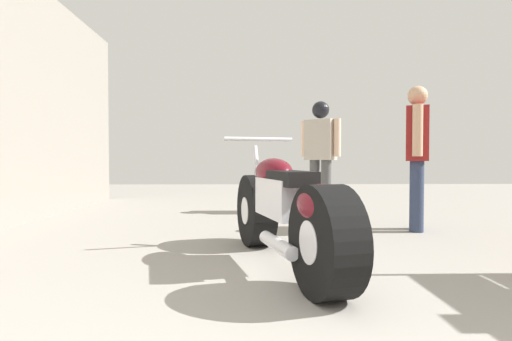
# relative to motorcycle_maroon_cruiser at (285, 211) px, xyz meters

# --- Properties ---
(ground_plane) EXTENTS (18.00, 18.00, 0.00)m
(ground_plane) POSITION_rel_motorcycle_maroon_cruiser_xyz_m (0.08, 1.07, -0.41)
(ground_plane) COLOR gray
(motorcycle_maroon_cruiser) EXTENTS (0.83, 2.10, 0.99)m
(motorcycle_maroon_cruiser) POSITION_rel_motorcycle_maroon_cruiser_xyz_m (0.00, 0.00, 0.00)
(motorcycle_maroon_cruiser) COLOR black
(motorcycle_maroon_cruiser) RESTS_ON ground_plane
(mechanic_in_blue) EXTENTS (0.38, 0.63, 1.60)m
(mechanic_in_blue) POSITION_rel_motorcycle_maroon_cruiser_xyz_m (1.61, 1.49, 0.49)
(mechanic_in_blue) COLOR #2D3851
(mechanic_in_blue) RESTS_ON ground_plane
(mechanic_with_helmet) EXTENTS (0.57, 0.49, 1.66)m
(mechanic_with_helmet) POSITION_rel_motorcycle_maroon_cruiser_xyz_m (0.83, 3.07, 0.58)
(mechanic_with_helmet) COLOR #4C4C4C
(mechanic_with_helmet) RESTS_ON ground_plane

